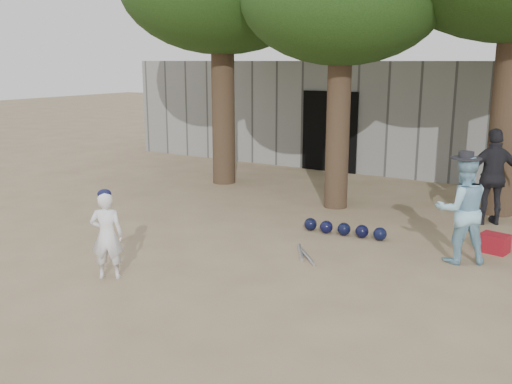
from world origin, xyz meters
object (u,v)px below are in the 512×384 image
Objects in this scene: spectator_dark at (493,177)px; red_bag at (494,243)px; spectator_blue at (462,210)px; boy_player at (107,235)px.

spectator_dark is 4.29× the size of red_bag.
spectator_blue is 0.91× the size of spectator_dark.
red_bag is (4.45, 4.04, -0.48)m from boy_player.
boy_player is 5.23m from spectator_blue.
spectator_blue is 3.89× the size of red_bag.
boy_player is 2.99× the size of red_bag.
red_bag is at bearing 72.24° from spectator_dark.
boy_player is at bearing 7.70° from spectator_blue.
spectator_dark is at bearing -122.09° from spectator_blue.
spectator_dark is (0.03, 2.46, 0.08)m from spectator_blue.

